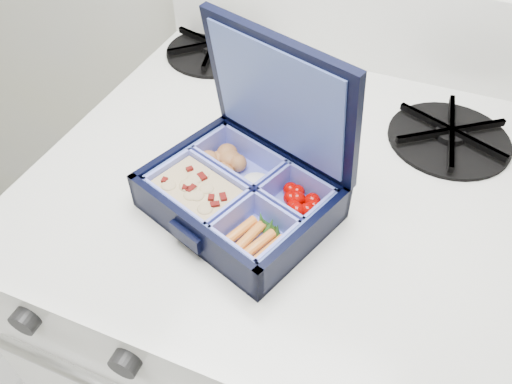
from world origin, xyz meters
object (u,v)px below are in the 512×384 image
at_px(stove, 280,333).
at_px(fork, 318,164).
at_px(bento_box, 239,197).
at_px(burner_grate, 451,134).

height_order(stove, fork, fork).
bearing_deg(bento_box, fork, 80.80).
bearing_deg(stove, fork, -0.07).
height_order(stove, burner_grate, burner_grate).
bearing_deg(fork, bento_box, -103.03).
bearing_deg(bento_box, burner_grate, 67.12).
height_order(stove, bento_box, bento_box).
xyz_separation_m(stove, fork, (0.04, -0.00, 0.49)).
relative_size(stove, bento_box, 4.59).
bearing_deg(stove, bento_box, -103.55).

